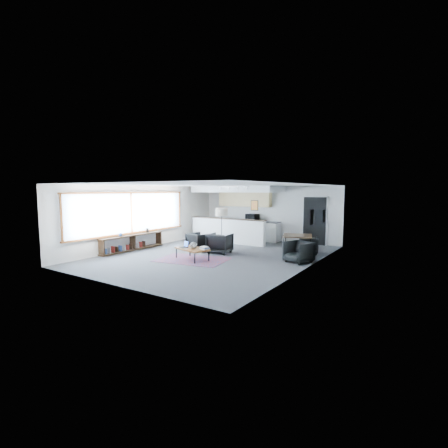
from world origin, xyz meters
The scene contains 21 objects.
room centered at (0.00, 0.00, 1.30)m, with size 7.02×9.02×2.62m.
window centered at (-3.46, -0.90, 1.46)m, with size 0.10×5.95×1.66m.
console centered at (-3.30, -1.05, 0.33)m, with size 0.35×3.00×0.80m.
kitchenette centered at (-1.20, 3.71, 1.38)m, with size 4.20×1.96×2.60m.
doorway centered at (2.30, 4.42, 1.07)m, with size 1.10×0.12×2.15m.
track_light centered at (-0.59, 2.20, 2.53)m, with size 1.60×0.07×0.15m.
wall_art_lower centered at (3.47, 0.40, 1.55)m, with size 0.03×0.38×0.48m.
wall_art_upper centered at (3.47, 1.70, 1.50)m, with size 0.03×0.34×0.44m.
kilim_rug centered at (-0.23, -1.05, 0.01)m, with size 2.62×2.01×0.01m.
coffee_table centered at (-0.23, -1.05, 0.38)m, with size 1.39×1.01×0.41m.
laptop centered at (-0.55, -1.05, 0.47)m, with size 0.38×0.35×0.22m.
ceramic_pot centered at (-0.14, -1.09, 0.52)m, with size 0.23×0.23×0.23m.
book_stack centered at (0.24, -0.96, 0.45)m, with size 0.36×0.32×0.09m.
coaster centered at (-0.12, -1.33, 0.41)m, with size 0.10×0.10×0.01m.
armchair_left centered at (-1.10, 0.44, 0.39)m, with size 0.77×0.72×0.79m, color black.
armchair_right centered at (-0.08, 0.46, 0.42)m, with size 0.82×0.76×0.84m, color black.
floor_lamp centered at (-0.45, 1.12, 1.47)m, with size 0.62×0.62×1.69m.
dining_table centered at (2.73, 1.16, 0.76)m, with size 1.25×1.25×0.83m.
dining_chair_near centered at (3.00, 0.57, 0.33)m, with size 0.65×0.60×0.66m, color black.
dining_chair_far centered at (2.77, 2.24, 0.30)m, with size 0.59×0.55×0.61m, color black.
microwave centered at (-0.69, 4.15, 1.13)m, with size 0.59×0.33×0.40m, color black.
Camera 1 is at (6.75, -9.69, 2.41)m, focal length 26.00 mm.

